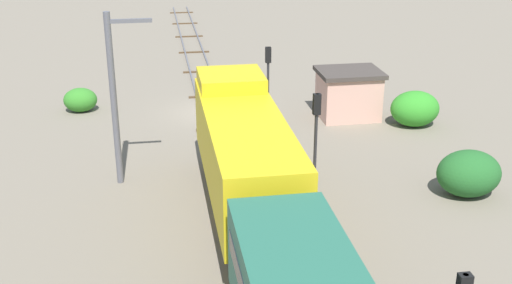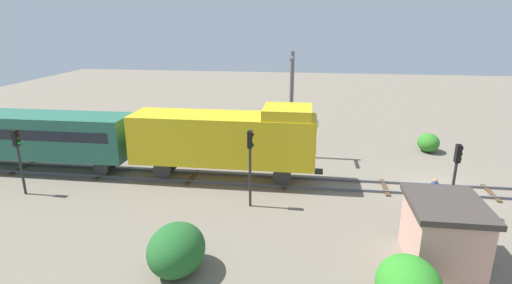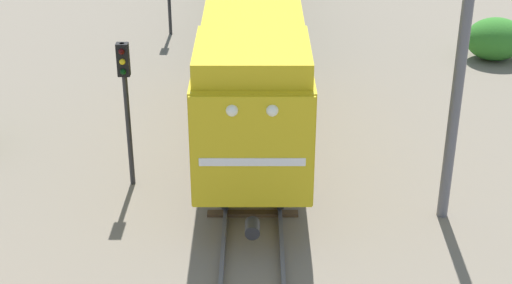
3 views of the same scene
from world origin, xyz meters
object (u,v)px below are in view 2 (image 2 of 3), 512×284
at_px(traffic_signal_near, 456,167).
at_px(worker_near_track, 434,191).
at_px(relay_hut, 443,232).
at_px(traffic_signal_far, 18,150).
at_px(locomotive, 226,137).
at_px(traffic_signal_mid, 250,155).
at_px(passenger_car_leading, 25,133).
at_px(catenary_mast, 291,103).

height_order(traffic_signal_near, worker_near_track, traffic_signal_near).
distance_m(traffic_signal_near, relay_hut, 4.80).
xyz_separation_m(traffic_signal_far, relay_hut, (-3.90, -21.52, -1.26)).
bearing_deg(worker_near_track, relay_hut, -56.10).
bearing_deg(traffic_signal_far, locomotive, -71.98).
bearing_deg(traffic_signal_near, traffic_signal_far, 90.99).
bearing_deg(traffic_signal_near, worker_near_track, 37.51).
relative_size(traffic_signal_near, traffic_signal_mid, 0.91).
xyz_separation_m(passenger_car_leading, catenary_mast, (4.93, -16.98, 1.49)).
bearing_deg(traffic_signal_mid, locomotive, 30.12).
height_order(locomotive, traffic_signal_near, locomotive).
bearing_deg(traffic_signal_far, traffic_signal_near, -89.01).
bearing_deg(passenger_car_leading, traffic_signal_near, -97.15).
relative_size(traffic_signal_near, catenary_mast, 0.51).
xyz_separation_m(traffic_signal_near, traffic_signal_mid, (-0.20, 10.19, 0.24)).
height_order(worker_near_track, relay_hut, relay_hut).
bearing_deg(traffic_signal_mid, catenary_mast, -11.33).
xyz_separation_m(traffic_signal_near, relay_hut, (-4.30, 1.71, -1.28)).
relative_size(locomotive, worker_near_track, 6.82).
distance_m(traffic_signal_near, worker_near_track, 1.96).
xyz_separation_m(traffic_signal_mid, relay_hut, (-4.10, -8.48, -1.52)).
height_order(traffic_signal_mid, traffic_signal_far, traffic_signal_mid).
bearing_deg(catenary_mast, locomotive, 143.57).
relative_size(locomotive, relay_hut, 3.31).
bearing_deg(worker_near_track, traffic_signal_near, -6.48).
xyz_separation_m(traffic_signal_near, traffic_signal_far, (-0.40, 23.23, -0.02)).
bearing_deg(worker_near_track, traffic_signal_mid, -128.03).
relative_size(traffic_signal_mid, worker_near_track, 2.46).
xyz_separation_m(locomotive, catenary_mast, (4.93, -3.64, 1.24)).
height_order(locomotive, relay_hut, locomotive).
xyz_separation_m(catenary_mast, relay_hut, (-12.43, -6.81, -2.62)).
distance_m(worker_near_track, catenary_mast, 11.20).
distance_m(traffic_signal_near, traffic_signal_mid, 10.20).
xyz_separation_m(passenger_car_leading, traffic_signal_near, (-3.20, -25.50, 0.15)).
height_order(passenger_car_leading, traffic_signal_near, traffic_signal_near).
xyz_separation_m(passenger_car_leading, traffic_signal_mid, (-3.40, -15.31, 0.38)).
relative_size(traffic_signal_near, relay_hut, 1.09).
xyz_separation_m(traffic_signal_near, worker_near_track, (0.80, 0.61, -1.68)).
xyz_separation_m(traffic_signal_near, catenary_mast, (8.13, 8.52, 1.34)).
distance_m(worker_near_track, relay_hut, 5.23).
distance_m(traffic_signal_mid, traffic_signal_far, 13.04).
distance_m(passenger_car_leading, relay_hut, 24.97).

